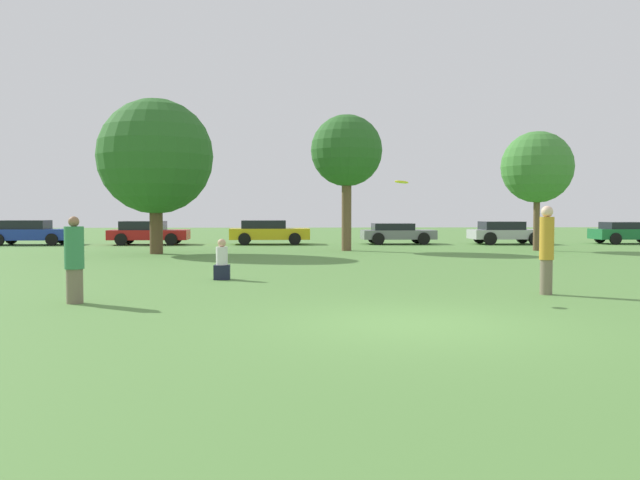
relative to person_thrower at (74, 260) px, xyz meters
The scene contains 14 objects.
ground_plane 6.60m from the person_thrower, 23.34° to the right, with size 120.00×120.00×0.00m, color #54843D.
person_thrower is the anchor object (origin of this frame).
person_catcher 9.51m from the person_thrower, ahead, with size 0.30×0.30×1.86m.
frisbee 6.58m from the person_thrower, ahead, with size 0.28×0.28×0.07m.
bystander_sitting 4.91m from the person_thrower, 61.31° to the left, with size 0.40×0.33×1.04m.
tree_0 15.09m from the person_thrower, 95.32° to the left, with size 4.68×4.68×6.32m.
tree_1 18.14m from the person_thrower, 68.26° to the left, with size 3.15×3.15×5.98m.
tree_2 22.27m from the person_thrower, 47.23° to the left, with size 3.15×3.15×5.26m.
parked_car_blue 24.16m from the person_thrower, 112.83° to the left, with size 4.31×1.95×1.27m.
parked_car_red 22.44m from the person_thrower, 98.47° to the left, with size 4.08×1.97×1.23m.
parked_car_yellow 22.54m from the person_thrower, 82.46° to the left, with size 4.20×2.09×1.26m.
parked_car_grey 24.30m from the person_thrower, 66.34° to the left, with size 3.87×1.97×1.10m.
parked_car_silver 26.79m from the person_thrower, 54.75° to the left, with size 3.85×2.04×1.20m.
parked_car_green 31.22m from the person_thrower, 44.80° to the left, with size 3.86×1.91×1.16m.
Camera 1 is at (-1.93, -10.21, 1.76)m, focal length 37.46 mm.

